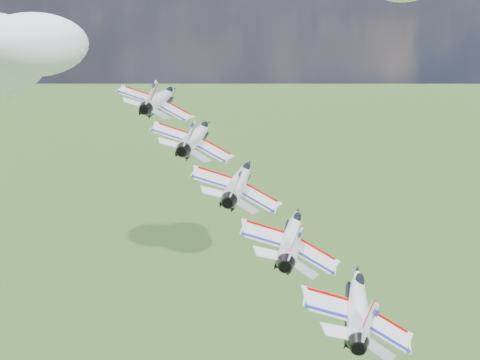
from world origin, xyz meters
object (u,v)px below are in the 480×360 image
(jet_2, at_px, (240,180))
(jet_4, at_px, (358,302))
(jet_3, at_px, (292,234))
(jet_0, at_px, (161,98))
(jet_1, at_px, (197,135))

(jet_2, bearing_deg, jet_4, -46.66)
(jet_2, xyz_separation_m, jet_3, (7.51, -6.94, -3.15))
(jet_0, relative_size, jet_1, 1.00)
(jet_0, bearing_deg, jet_2, -46.66)
(jet_1, bearing_deg, jet_2, -46.66)
(jet_0, xyz_separation_m, jet_3, (22.53, -20.82, -9.44))
(jet_2, bearing_deg, jet_3, -46.66)
(jet_4, bearing_deg, jet_0, 133.34)
(jet_0, xyz_separation_m, jet_2, (15.02, -13.88, -6.29))
(jet_0, distance_m, jet_2, 21.40)
(jet_3, distance_m, jet_4, 10.70)
(jet_1, relative_size, jet_3, 1.00)
(jet_2, relative_size, jet_4, 1.00)
(jet_3, bearing_deg, jet_2, 133.34)
(jet_1, distance_m, jet_4, 32.09)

